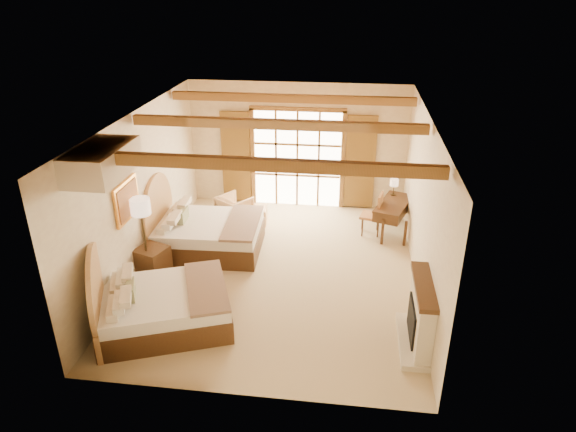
% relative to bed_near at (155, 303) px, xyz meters
% --- Properties ---
extents(floor, '(7.00, 7.00, 0.00)m').
position_rel_bed_near_xyz_m(floor, '(1.84, 2.03, -0.43)').
color(floor, tan).
rests_on(floor, ground).
extents(wall_back, '(5.50, 0.00, 5.50)m').
position_rel_bed_near_xyz_m(wall_back, '(1.84, 5.53, 1.17)').
color(wall_back, beige).
rests_on(wall_back, ground).
extents(wall_left, '(0.00, 7.00, 7.00)m').
position_rel_bed_near_xyz_m(wall_left, '(-0.91, 2.03, 1.17)').
color(wall_left, beige).
rests_on(wall_left, ground).
extents(wall_right, '(0.00, 7.00, 7.00)m').
position_rel_bed_near_xyz_m(wall_right, '(4.59, 2.03, 1.17)').
color(wall_right, beige).
rests_on(wall_right, ground).
extents(ceiling, '(7.00, 7.00, 0.00)m').
position_rel_bed_near_xyz_m(ceiling, '(1.84, 2.03, 2.77)').
color(ceiling, '#B97C3B').
rests_on(ceiling, ground).
extents(ceiling_beams, '(5.39, 4.60, 0.18)m').
position_rel_bed_near_xyz_m(ceiling_beams, '(1.84, 2.03, 2.65)').
color(ceiling_beams, brown).
rests_on(ceiling_beams, ceiling).
extents(french_doors, '(3.95, 0.08, 2.60)m').
position_rel_bed_near_xyz_m(french_doors, '(1.84, 5.47, 0.82)').
color(french_doors, white).
rests_on(french_doors, ground).
extents(fireplace, '(0.46, 1.40, 1.16)m').
position_rel_bed_near_xyz_m(fireplace, '(4.44, 0.03, 0.08)').
color(fireplace, beige).
rests_on(fireplace, ground).
extents(painting, '(0.06, 0.95, 0.75)m').
position_rel_bed_near_xyz_m(painting, '(-0.87, 1.28, 1.32)').
color(painting, gold).
rests_on(painting, wall_left).
extents(canopy_valance, '(0.70, 1.40, 0.45)m').
position_rel_bed_near_xyz_m(canopy_valance, '(-0.56, 0.03, 2.52)').
color(canopy_valance, beige).
rests_on(canopy_valance, ceiling).
extents(bed_near, '(2.72, 2.30, 1.43)m').
position_rel_bed_near_xyz_m(bed_near, '(0.00, 0.00, 0.00)').
color(bed_near, '#463216').
rests_on(bed_near, floor).
extents(bed_far, '(2.35, 1.82, 1.51)m').
position_rel_bed_near_xyz_m(bed_far, '(0.02, 2.73, 0.02)').
color(bed_far, '#463216').
rests_on(bed_far, floor).
extents(nightstand, '(0.70, 0.70, 0.66)m').
position_rel_bed_near_xyz_m(nightstand, '(-0.61, 1.46, -0.10)').
color(nightstand, '#463216').
rests_on(nightstand, floor).
extents(floor_lamp, '(0.37, 0.37, 1.76)m').
position_rel_bed_near_xyz_m(floor_lamp, '(-0.66, 1.36, 1.06)').
color(floor_lamp, '#3B2E1A').
rests_on(floor_lamp, floor).
extents(armchair, '(0.99, 1.00, 0.66)m').
position_rel_bed_near_xyz_m(armchair, '(0.43, 4.26, -0.10)').
color(armchair, tan).
rests_on(armchair, floor).
extents(ottoman, '(0.60, 0.60, 0.40)m').
position_rel_bed_near_xyz_m(ottoman, '(0.95, 4.22, -0.23)').
color(ottoman, tan).
rests_on(ottoman, floor).
extents(desk, '(1.02, 1.52, 0.76)m').
position_rel_bed_near_xyz_m(desk, '(4.24, 4.14, -0.03)').
color(desk, '#463216').
rests_on(desk, floor).
extents(desk_chair, '(0.54, 0.54, 1.02)m').
position_rel_bed_near_xyz_m(desk_chair, '(3.75, 4.00, -0.11)').
color(desk_chair, '#B38144').
rests_on(desk_chair, floor).
extents(desk_lamp, '(0.20, 0.20, 0.40)m').
position_rel_bed_near_xyz_m(desk_lamp, '(4.25, 4.61, 0.63)').
color(desk_lamp, '#3B2E1A').
rests_on(desk_lamp, desk).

